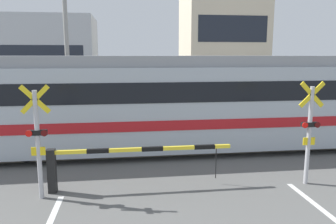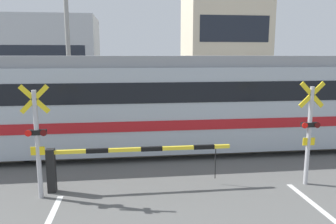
{
  "view_description": "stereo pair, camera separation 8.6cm",
  "coord_description": "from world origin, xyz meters",
  "views": [
    {
      "loc": [
        -1.36,
        -0.24,
        3.4
      ],
      "look_at": [
        0.0,
        9.9,
        1.6
      ],
      "focal_mm": 35.0,
      "sensor_mm": 36.0,
      "label": 1
    },
    {
      "loc": [
        -1.27,
        -0.25,
        3.4
      ],
      "look_at": [
        0.0,
        9.9,
        1.6
      ],
      "focal_mm": 35.0,
      "sensor_mm": 36.0,
      "label": 2
    }
  ],
  "objects": [
    {
      "name": "crossing_barrier_near",
      "position": [
        -1.88,
        7.79,
        0.81
      ],
      "size": [
        4.65,
        0.2,
        1.11
      ],
      "color": "black",
      "rests_on": "ground_plane"
    },
    {
      "name": "crossing_signal_left",
      "position": [
        -3.39,
        7.48,
        1.5
      ],
      "size": [
        0.68,
        0.15,
        2.73
      ],
      "color": "#B2B2B7",
      "rests_on": "ground_plane"
    },
    {
      "name": "utility_pole_streetside",
      "position": [
        -4.14,
        16.77,
        4.16
      ],
      "size": [
        0.22,
        0.22,
        8.32
      ],
      "color": "gray",
      "rests_on": "ground_plane"
    },
    {
      "name": "rail_track_near",
      "position": [
        0.0,
        10.35,
        0.04
      ],
      "size": [
        50.0,
        0.1,
        0.08
      ],
      "color": "#6B6051",
      "rests_on": "ground_plane"
    },
    {
      "name": "crossing_signal_right",
      "position": [
        3.39,
        7.48,
        1.5
      ],
      "size": [
        0.68,
        0.15,
        2.73
      ],
      "color": "#B2B2B7",
      "rests_on": "ground_plane"
    },
    {
      "name": "building_right_of_street",
      "position": [
        6.66,
        26.33,
        4.79
      ],
      "size": [
        6.25,
        5.48,
        9.58
      ],
      "color": "beige",
      "rests_on": "ground_plane"
    },
    {
      "name": "pedestrian",
      "position": [
        -0.68,
        17.91,
        1.03
      ],
      "size": [
        0.38,
        0.23,
        1.78
      ],
      "color": "#23232D",
      "rests_on": "ground_plane"
    },
    {
      "name": "rail_track_far",
      "position": [
        0.0,
        11.78,
        0.04
      ],
      "size": [
        50.0,
        0.1,
        0.08
      ],
      "color": "#6B6051",
      "rests_on": "ground_plane"
    },
    {
      "name": "building_left_of_street",
      "position": [
        -7.32,
        26.33,
        3.11
      ],
      "size": [
        7.56,
        5.48,
        6.22
      ],
      "color": "#B2B7BC",
      "rests_on": "ground_plane"
    },
    {
      "name": "commuter_train",
      "position": [
        0.98,
        11.07,
        1.8
      ],
      "size": [
        17.77,
        2.76,
        3.36
      ],
      "color": "#ADB7C1",
      "rests_on": "ground_plane"
    },
    {
      "name": "crossing_barrier_far",
      "position": [
        1.88,
        14.27,
        0.81
      ],
      "size": [
        4.65,
        0.2,
        1.11
      ],
      "color": "black",
      "rests_on": "ground_plane"
    }
  ]
}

